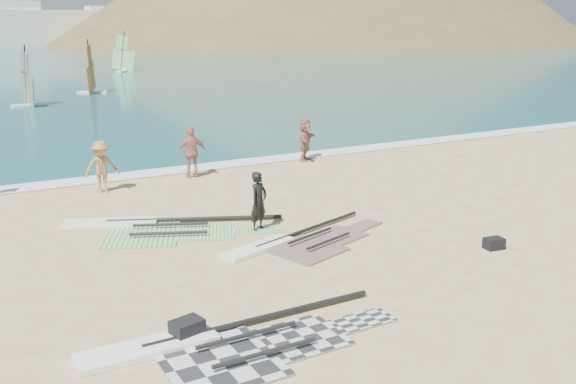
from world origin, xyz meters
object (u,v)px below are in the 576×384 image
beachgoer_right (305,140)px  beachgoer_mid (102,167)px  rig_orange (298,243)px  person_wetsuit (259,202)px  beachgoer_back (192,152)px  rig_green (153,227)px  gear_bag_far (494,243)px  gear_bag_near (187,329)px  rig_grey (221,344)px

beachgoer_right → beachgoer_mid: bearing=141.4°
beachgoer_mid → rig_orange: bearing=-68.1°
person_wetsuit → beachgoer_back: size_ratio=0.89×
rig_green → person_wetsuit: bearing=-8.7°
rig_orange → gear_bag_far: bearing=-51.1°
gear_bag_near → beachgoer_mid: size_ratio=0.32×
rig_orange → gear_bag_far: size_ratio=10.71×
beachgoer_back → beachgoer_right: size_ratio=1.08×
beachgoer_back → beachgoer_right: beachgoer_back is taller
rig_grey → rig_orange: (4.08, 4.25, -0.00)m
rig_orange → person_wetsuit: size_ratio=3.09×
rig_orange → rig_green: bearing=115.5°
rig_green → rig_orange: rig_green is taller
rig_grey → gear_bag_far: bearing=8.8°
rig_grey → rig_orange: 5.90m
beachgoer_mid → beachgoer_right: bearing=6.5°
gear_bag_far → beachgoer_mid: (-7.80, 10.91, 0.78)m
rig_grey → beachgoer_back: size_ratio=3.15×
rig_grey → beachgoer_right: beachgoer_right is taller
gear_bag_far → person_wetsuit: (-4.84, 4.41, 0.73)m
gear_bag_near → beachgoer_mid: (1.16, 11.67, 0.75)m
gear_bag_near → beachgoer_mid: 11.76m
rig_orange → beachgoer_back: bearing=70.2°
rig_orange → beachgoer_back: beachgoer_back is taller
gear_bag_far → person_wetsuit: 6.59m
person_wetsuit → gear_bag_far: bearing=-70.4°
rig_grey → gear_bag_near: 0.78m
gear_bag_far → rig_green: bearing=141.1°
rig_green → person_wetsuit: 3.23m
rig_grey → beachgoer_right: 16.61m
gear_bag_near → person_wetsuit: (4.12, 5.18, 0.69)m
rig_grey → rig_green: bearing=81.7°
person_wetsuit → beachgoer_mid: 7.14m
gear_bag_near → gear_bag_far: bearing=4.9°
rig_orange → beachgoer_back: 8.72m
rig_grey → gear_bag_near: size_ratio=10.45×
beachgoer_mid → beachgoer_right: size_ratio=1.02×
rig_orange → beachgoer_right: size_ratio=2.98×
gear_bag_near → beachgoer_back: (4.76, 12.29, 0.80)m
beachgoer_back → beachgoer_right: (5.39, 0.54, -0.08)m
rig_orange → gear_bag_near: (-4.52, -3.62, 0.14)m
rig_grey → beachgoer_right: bearing=53.7°
rig_orange → beachgoer_right: beachgoer_right is taller
person_wetsuit → beachgoer_mid: size_ratio=0.94×
rig_grey → rig_green: (1.02, 7.45, 0.00)m
beachgoer_right → rig_grey: bearing=-171.7°
gear_bag_far → beachgoer_right: 12.14m
rig_green → beachgoer_back: (3.29, 5.47, 0.94)m
gear_bag_far → beachgoer_mid: bearing=125.6°
gear_bag_far → rig_orange: bearing=147.2°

